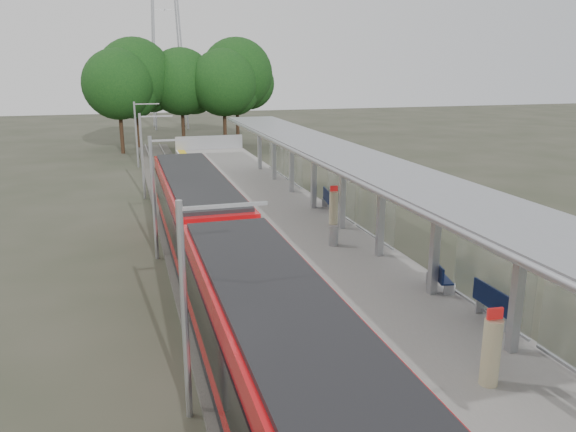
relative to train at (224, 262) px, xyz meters
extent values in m
cube|color=#59544C|center=(0.00, 8.00, -1.93)|extent=(3.00, 70.00, 0.24)
cube|color=gray|center=(4.50, 8.00, -1.55)|extent=(6.00, 50.00, 1.00)
cube|color=gold|center=(1.95, 8.00, -1.04)|extent=(0.60, 50.00, 0.02)
cube|color=#9EA0A5|center=(4.50, 32.95, -0.45)|extent=(6.00, 0.10, 1.20)
cube|color=black|center=(0.00, -7.02, -1.40)|extent=(2.50, 13.50, 0.70)
cube|color=red|center=(0.00, -7.02, 0.20)|extent=(2.65, 13.50, 2.50)
cube|color=black|center=(0.00, -7.02, 0.25)|extent=(2.72, 12.96, 1.20)
cube|color=black|center=(0.00, -7.02, 1.50)|extent=(2.40, 12.82, 0.15)
cube|color=#0B6975|center=(1.36, -7.02, 0.05)|extent=(0.04, 1.30, 2.00)
cube|color=black|center=(0.00, 7.08, -1.40)|extent=(2.50, 13.50, 0.70)
cube|color=red|center=(0.00, 7.08, 0.20)|extent=(2.65, 13.50, 2.50)
cube|color=black|center=(0.00, 7.08, 0.25)|extent=(2.72, 12.96, 1.20)
cube|color=black|center=(0.00, 7.08, 1.50)|extent=(2.40, 12.83, 0.15)
cube|color=#0B6975|center=(1.36, 7.08, 0.05)|extent=(0.04, 1.30, 2.00)
cylinder|color=black|center=(0.00, 2.36, -1.70)|extent=(2.20, 0.70, 0.70)
cube|color=black|center=(0.00, 0.03, -0.05)|extent=(2.30, 0.80, 2.40)
cube|color=#9EA0A5|center=(6.50, -6.00, 0.70)|extent=(0.25, 0.25, 3.50)
cube|color=#9EA0A5|center=(6.50, -2.00, 0.70)|extent=(0.25, 0.25, 3.50)
cube|color=#9EA0A5|center=(6.50, 2.00, 0.70)|extent=(0.25, 0.25, 3.50)
cube|color=#9EA0A5|center=(6.50, 6.00, 0.70)|extent=(0.25, 0.25, 3.50)
cube|color=#9EA0A5|center=(6.50, 10.00, 0.70)|extent=(0.25, 0.25, 3.50)
cube|color=#9EA0A5|center=(6.50, 14.00, 0.70)|extent=(0.25, 0.25, 3.50)
cube|color=#9EA0A5|center=(6.50, 18.00, 0.70)|extent=(0.25, 0.25, 3.50)
cube|color=#9EA0A5|center=(6.50, 22.00, 0.70)|extent=(0.25, 0.25, 3.50)
cube|color=gray|center=(6.10, 4.00, 2.53)|extent=(3.20, 38.00, 0.16)
cylinder|color=#9EA0A5|center=(4.55, 4.00, 2.45)|extent=(0.24, 38.00, 0.24)
cube|color=silver|center=(7.20, -4.00, 0.15)|extent=(0.05, 3.70, 2.20)
cube|color=silver|center=(7.20, 4.00, 0.15)|extent=(0.05, 3.70, 2.20)
cube|color=silver|center=(7.20, 8.00, 0.15)|extent=(0.05, 3.70, 2.20)
cube|color=silver|center=(7.20, 16.00, 0.15)|extent=(0.05, 3.70, 2.20)
cube|color=silver|center=(7.20, 20.00, 0.15)|extent=(0.05, 3.70, 2.20)
cylinder|color=#382316|center=(-2.96, 39.33, 0.13)|extent=(0.36, 0.36, 4.36)
sphere|color=#1D4914|center=(-2.96, 39.33, 4.49)|extent=(6.63, 6.63, 6.63)
cylinder|color=#382316|center=(-1.32, 41.57, 0.37)|extent=(0.36, 0.36, 4.85)
sphere|color=#1D4914|center=(-1.32, 41.57, 5.23)|extent=(7.38, 7.38, 7.38)
cylinder|color=#382316|center=(3.18, 41.84, 0.17)|extent=(0.36, 0.36, 4.44)
sphere|color=#1D4914|center=(3.18, 41.84, 4.61)|extent=(6.75, 6.75, 6.75)
cylinder|color=#382316|center=(7.20, 39.99, 0.15)|extent=(0.36, 0.36, 4.39)
sphere|color=#1D4914|center=(7.20, 39.99, 4.54)|extent=(6.68, 6.68, 6.68)
cylinder|color=#382316|center=(8.93, 42.02, 0.40)|extent=(0.36, 0.36, 4.91)
sphere|color=#1D4914|center=(8.93, 42.02, 5.32)|extent=(7.47, 7.47, 7.47)
cylinder|color=#9EA0A5|center=(-1.80, -5.00, 0.65)|extent=(0.16, 0.16, 5.40)
cube|color=#9EA0A5|center=(-0.80, -5.00, 3.15)|extent=(2.00, 0.08, 0.08)
cylinder|color=#9EA0A5|center=(-1.80, 7.00, 0.65)|extent=(0.16, 0.16, 5.40)
cube|color=#9EA0A5|center=(-0.80, 7.00, 3.15)|extent=(2.00, 0.08, 0.08)
cylinder|color=#9EA0A5|center=(-1.80, 19.00, 0.65)|extent=(0.16, 0.16, 5.40)
cube|color=#9EA0A5|center=(-0.80, 19.00, 3.15)|extent=(2.00, 0.08, 0.08)
cylinder|color=#9EA0A5|center=(-1.80, 31.00, 0.65)|extent=(0.16, 0.16, 5.40)
cube|color=#9EA0A5|center=(-0.80, 31.00, 3.15)|extent=(2.00, 0.08, 0.08)
cube|color=#0D1A44|center=(7.20, -4.36, -0.57)|extent=(0.49, 1.61, 0.06)
cube|color=#0D1A44|center=(6.98, -4.36, -0.25)|extent=(0.07, 1.61, 0.59)
cube|color=#9EA0A5|center=(7.20, -5.01, -0.82)|extent=(0.43, 0.07, 0.47)
cube|color=#9EA0A5|center=(7.20, -3.72, -0.82)|extent=(0.43, 0.07, 0.47)
cube|color=#0D1A44|center=(6.97, -1.72, -0.63)|extent=(0.71, 1.45, 0.06)
cube|color=#0D1A44|center=(6.79, -1.72, -0.35)|extent=(0.35, 1.38, 0.51)
cube|color=#9EA0A5|center=(6.97, -2.28, -0.85)|extent=(0.38, 0.13, 0.41)
cube|color=#9EA0A5|center=(6.97, -1.16, -0.85)|extent=(0.38, 0.13, 0.41)
cube|color=#0D1A44|center=(7.20, 9.37, -0.58)|extent=(0.72, 1.64, 0.06)
cube|color=#0D1A44|center=(6.99, 9.37, -0.26)|extent=(0.31, 1.57, 0.58)
cube|color=#9EA0A5|center=(7.20, 8.74, -0.82)|extent=(0.43, 0.13, 0.46)
cube|color=#9EA0A5|center=(7.20, 10.01, -0.82)|extent=(0.43, 0.13, 0.46)
cylinder|color=#C5BC90|center=(4.96, -7.19, -0.24)|extent=(0.44, 0.44, 1.63)
cube|color=red|center=(4.96, -7.19, 0.75)|extent=(0.39, 0.10, 0.27)
cylinder|color=#C5BC90|center=(6.39, 6.79, -0.28)|extent=(0.41, 0.41, 1.55)
cube|color=red|center=(6.39, 6.79, 0.66)|extent=(0.37, 0.09, 0.26)
cylinder|color=#9EA0A5|center=(5.22, 3.69, -0.65)|extent=(0.48, 0.48, 0.81)
camera|label=1|loc=(-2.87, -17.11, 6.19)|focal=35.00mm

